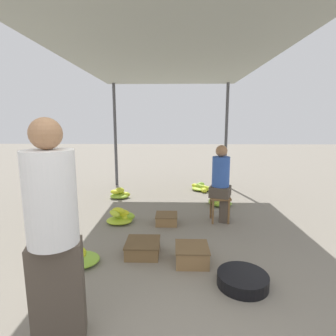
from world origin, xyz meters
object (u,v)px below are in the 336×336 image
stool (220,201)px  banana_pile_right_0 (219,201)px  banana_pile_left_0 (76,258)px  banana_pile_right_1 (201,188)px  banana_pile_left_1 (121,217)px  crate_near (143,248)px  crate_far (192,254)px  crate_mid (167,219)px  vendor_seated (222,182)px  banana_pile_left_2 (120,194)px  vendor_foreground (53,231)px  basin_black (243,280)px

stool → banana_pile_right_0: bearing=80.5°
banana_pile_left_0 → banana_pile_right_1: 4.10m
banana_pile_left_1 → crate_near: (0.51, -1.12, -0.01)m
banana_pile_left_0 → crate_far: crate_far is taller
crate_near → crate_mid: bearing=75.4°
banana_pile_right_0 → crate_mid: 1.53m
vendor_seated → crate_near: vendor_seated is taller
vendor_seated → crate_mid: bearing=-171.0°
vendor_seated → banana_pile_right_0: (0.13, 0.92, -0.64)m
banana_pile_left_2 → banana_pile_left_0: bearing=-88.9°
banana_pile_left_0 → banana_pile_right_0: banana_pile_right_0 is taller
crate_near → banana_pile_left_1: bearing=114.7°
vendor_foreground → crate_mid: vendor_foreground is taller
banana_pile_left_2 → crate_mid: (1.14, -1.56, -0.01)m
vendor_foreground → banana_pile_right_0: (1.88, 3.53, -0.84)m
crate_near → crate_mid: size_ratio=1.19×
vendor_seated → banana_pile_right_0: size_ratio=2.67×
vendor_foreground → crate_near: vendor_foreground is taller
vendor_seated → banana_pile_left_2: bearing=146.1°
stool → basin_black: size_ratio=0.84×
banana_pile_left_1 → crate_near: 1.23m
stool → crate_far: stool is taller
stool → banana_pile_right_1: (-0.10, 2.14, -0.29)m
banana_pile_left_1 → banana_pile_right_1: size_ratio=0.81×
basin_black → crate_far: bearing=138.8°
crate_near → crate_far: 0.67m
crate_mid → crate_far: (0.36, -1.28, 0.03)m
banana_pile_left_0 → banana_pile_left_1: banana_pile_left_1 is taller
crate_far → banana_pile_left_2: bearing=117.7°
stool → banana_pile_right_0: 0.98m
vendor_foreground → banana_pile_left_1: vendor_foreground is taller
vendor_foreground → vendor_seated: size_ratio=1.31×
stool → basin_black: (-0.07, -1.88, -0.30)m
banana_pile_left_0 → stool: bearing=36.2°
crate_mid → banana_pile_left_1: bearing=177.8°
vendor_seated → banana_pile_left_1: (-1.75, -0.12, -0.61)m
vendor_seated → crate_far: (-0.60, -1.43, -0.60)m
basin_black → banana_pile_right_0: (0.22, 2.80, 0.01)m
basin_black → banana_pile_left_0: banana_pile_left_0 is taller
crate_near → crate_far: bearing=-17.2°
banana_pile_left_0 → banana_pile_right_1: banana_pile_right_1 is taller
banana_pile_left_1 → banana_pile_left_2: 1.57m
banana_pile_left_2 → banana_pile_right_0: banana_pile_right_0 is taller
banana_pile_right_0 → banana_pile_right_1: banana_pile_right_0 is taller
stool → banana_pile_left_2: stool is taller
vendor_foreground → basin_black: bearing=23.7°
basin_black → banana_pile_left_1: size_ratio=1.05×
stool → banana_pile_left_1: (-1.73, -0.11, -0.26)m
banana_pile_left_0 → banana_pile_right_0: bearing=47.8°
banana_pile_right_1 → basin_black: bearing=-89.5°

